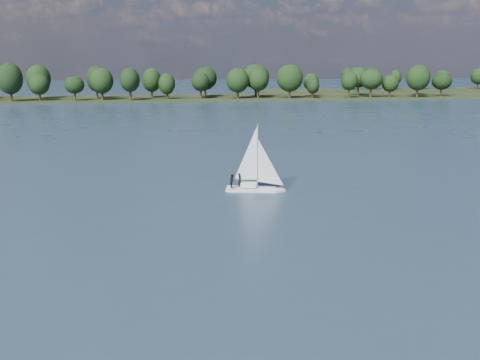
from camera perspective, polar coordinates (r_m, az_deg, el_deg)
name	(u,v)px	position (r m, az deg, el deg)	size (l,w,h in m)	color
ground	(172,132)	(129.72, -7.25, 5.14)	(700.00, 700.00, 0.00)	#233342
far_shore	(167,99)	(241.20, -7.77, 8.57)	(660.00, 40.00, 1.50)	black
far_shore_back	(449,90)	(331.41, 21.37, 8.92)	(220.00, 30.00, 1.40)	black
sailboat	(252,172)	(69.63, 1.27, 0.90)	(7.30, 3.50, 9.27)	white
treeline	(166,81)	(236.61, -7.92, 10.45)	(562.75, 73.70, 17.88)	black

